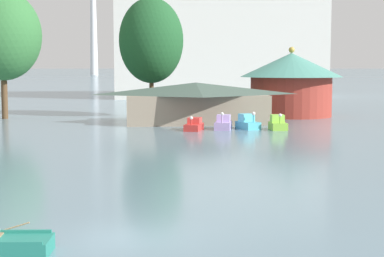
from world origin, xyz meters
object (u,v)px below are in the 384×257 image
Objects in this scene: pedal_boat_lavender at (223,124)px; shoreline_tree_mid at (151,41)px; boathouse at (196,102)px; shoreline_tree_tall_left at (3,36)px; background_building_block at (218,27)px; pedal_boat_cyan at (248,123)px; pedal_boat_red at (194,125)px; pedal_boat_lime at (278,124)px; green_roof_pavilion at (291,81)px.

shoreline_tree_mid is at bearing -142.92° from pedal_boat_lavender.
boathouse is 22.98m from shoreline_tree_tall_left.
pedal_boat_cyan is at bearing -95.43° from background_building_block.
pedal_boat_cyan is (5.13, 0.54, 0.11)m from pedal_boat_red.
pedal_boat_lime is 0.19× the size of green_roof_pavilion.
pedal_boat_lavender is 27.88m from shoreline_tree_tall_left.
pedal_boat_cyan is at bearing 105.08° from pedal_boat_lavender.
pedal_boat_lime is 16.30m from green_roof_pavilion.
shoreline_tree_tall_left is at bearing -116.63° from pedal_boat_lime.
pedal_boat_red is 0.27× the size of green_roof_pavilion.
green_roof_pavilion is 0.87× the size of shoreline_tree_mid.
green_roof_pavilion is at bearing -86.90° from background_building_block.
shoreline_tree_mid reaches higher than pedal_boat_red.
pedal_boat_lavender is 2.32m from pedal_boat_cyan.
shoreline_tree_mid is at bearing -107.88° from background_building_block.
background_building_block is (10.65, 58.55, 12.56)m from pedal_boat_red.
pedal_boat_red is at bearing -100.31° from background_building_block.
green_roof_pavilion is 0.31× the size of background_building_block.
pedal_boat_lavender is at bearing -75.15° from boathouse.
green_roof_pavilion is (13.02, 14.58, 3.67)m from pedal_boat_red.
pedal_boat_lavender reaches higher than pedal_boat_lime.
pedal_boat_red is at bearing -65.48° from pedal_boat_lavender.
shoreline_tree_mid is at bearing 119.17° from boathouse.
background_building_block is (5.51, 58.01, 12.45)m from pedal_boat_cyan.
pedal_boat_red is 5.16m from pedal_boat_cyan.
background_building_block is (30.46, 44.27, 3.77)m from shoreline_tree_tall_left.
boathouse is 1.09× the size of shoreline_tree_tall_left.
pedal_boat_cyan is 0.07× the size of background_building_block.
shoreline_tree_mid is (16.47, 0.90, -0.45)m from shoreline_tree_tall_left.
shoreline_tree_tall_left is 53.87m from background_building_block.
pedal_boat_lavender is 1.29× the size of pedal_boat_lime.
pedal_boat_lavender is 17.93m from shoreline_tree_mid.
pedal_boat_cyan is 0.21× the size of shoreline_tree_mid.
pedal_boat_cyan is 2.83m from pedal_boat_lime.
background_building_block reaches higher than green_roof_pavilion.
background_building_block is at bearing 93.10° from green_roof_pavilion.
shoreline_tree_tall_left is (-24.95, 13.75, 8.68)m from pedal_boat_cyan.
pedal_boat_lime is 0.16× the size of shoreline_tree_tall_left.
boathouse is (-1.85, 6.96, 1.65)m from pedal_boat_lavender.
boathouse is 53.11m from background_building_block.
boathouse is 11.03m from shoreline_tree_mid.
shoreline_tree_mid is at bearing -168.85° from pedal_boat_cyan.
pedal_boat_lime is 32.47m from shoreline_tree_tall_left.
shoreline_tree_mid reaches higher than green_roof_pavilion.
pedal_boat_lavender is 0.19× the size of boathouse.
background_building_block is (2.85, 58.98, 12.46)m from pedal_boat_lime.
pedal_boat_red is 25.96m from shoreline_tree_tall_left.
pedal_boat_cyan is at bearing -108.53° from pedal_boat_lime.
shoreline_tree_tall_left is 16.50m from shoreline_tree_mid.
background_building_block is (13.99, 43.37, 4.22)m from shoreline_tree_mid.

